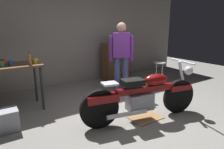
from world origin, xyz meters
name	(u,v)px	position (x,y,z in m)	size (l,w,h in m)	color
ground_plane	(132,118)	(0.00, 0.00, 0.00)	(12.00, 12.00, 0.00)	gray
back_wall	(69,27)	(0.00, 2.80, 1.55)	(8.00, 0.12, 3.10)	gray
workbench	(3,72)	(-1.80, 1.51, 0.79)	(1.30, 0.64, 0.90)	brown
motorcycle	(143,95)	(0.13, -0.13, 0.45)	(2.16, 0.75, 1.00)	black
person_standing	(121,55)	(0.64, 1.22, 0.93)	(0.49, 0.39, 1.67)	#444E84
shop_stool	(159,68)	(1.85, 1.14, 0.50)	(0.32, 0.32, 0.64)	#B2B2B7
wooden_dresser	(116,61)	(1.23, 2.30, 0.55)	(0.80, 0.47, 1.10)	brown
drip_tray	(145,118)	(0.20, -0.13, 0.01)	(0.56, 0.40, 0.01)	olive
storage_bin	(3,121)	(-1.95, 0.76, 0.17)	(0.44, 0.32, 0.34)	gray
mug_green_speckled	(1,64)	(-1.83, 1.39, 0.95)	(0.11, 0.08, 0.10)	#3D7F4C
mug_blue_enamel	(10,63)	(-1.68, 1.42, 0.95)	(0.11, 0.07, 0.10)	#2D51AD
mug_red_diner	(3,62)	(-1.79, 1.59, 0.95)	(0.12, 0.09, 0.10)	red
mug_yellow_tall	(35,61)	(-1.25, 1.44, 0.95)	(0.11, 0.08, 0.10)	yellow
bottle	(30,60)	(-1.37, 1.30, 1.00)	(0.06, 0.06, 0.24)	olive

